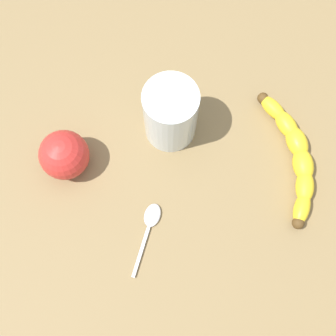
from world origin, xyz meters
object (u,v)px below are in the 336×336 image
Objects in this scene: smoothie_glass at (170,115)px; apple_fruit at (64,155)px; banana at (295,155)px; teaspoon at (151,220)px.

apple_fruit is at bearing 25.87° from smoothie_glass.
banana is 24.04cm from teaspoon.
teaspoon is at bearing 84.61° from smoothie_glass.
smoothie_glass is (19.43, -3.10, 3.73)cm from banana.
apple_fruit is (34.48, 4.20, 2.17)cm from banana.
apple_fruit is at bearing 71.30° from teaspoon.
smoothie_glass is 1.49× the size of apple_fruit.
smoothie_glass is at bearing -154.13° from apple_fruit.
teaspoon is at bearing 103.38° from banana.
apple_fruit is at bearing 80.58° from banana.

